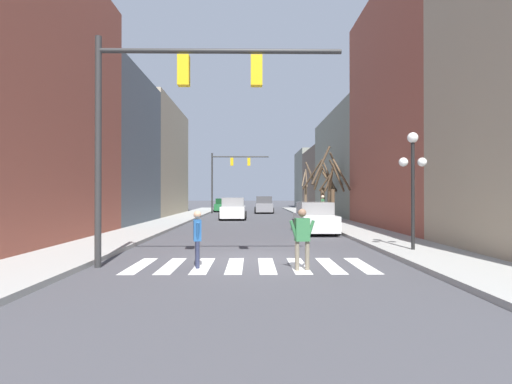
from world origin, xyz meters
The scene contains 20 objects.
ground_plane centered at (0.00, 0.00, 0.00)m, with size 240.00×240.00×0.00m, color #424247.
sidewalk_left centered at (-5.82, 0.00, 0.07)m, with size 2.69×90.00×0.15m.
sidewalk_right centered at (5.82, 0.00, 0.07)m, with size 2.69×90.00×0.15m.
building_row_left centered at (-10.17, 12.86, 5.53)m, with size 6.00×38.93×11.96m.
building_row_right centered at (10.17, 20.60, 5.51)m, with size 6.00×59.84×13.87m.
crosswalk_stripes centered at (0.00, -1.08, 0.00)m, with size 6.75×2.60×0.01m.
traffic_signal_near centered at (-2.28, -1.32, 4.65)m, with size 6.84×0.28×6.40m.
traffic_signal_far centered at (-2.52, 30.57, 4.68)m, with size 6.18×0.28×6.50m.
street_lamp_right_corner centered at (5.50, 1.09, 2.98)m, with size 0.95×0.36×3.98m.
car_driving_toward_lane centered at (1.37, 31.07, 0.84)m, with size 2.06×4.37×1.83m.
car_parked_right_far centered at (-1.46, 20.02, 0.82)m, with size 2.14×4.34×1.77m.
car_parked_right_mid centered at (3.34, 8.67, 0.76)m, with size 2.03×4.88×1.62m.
car_parked_right_near centered at (-3.33, 35.12, 0.73)m, with size 2.05×4.73×1.55m.
pedestrian_on_right_sidewalk centered at (-1.48, -1.38, 0.93)m, with size 0.27×0.67×1.56m.
pedestrian_on_left_sidewalk centered at (5.20, 16.54, 1.23)m, with size 0.31×0.79×1.82m.
pedestrian_crossing_street centered at (1.37, -1.80, 0.97)m, with size 0.71×0.27×1.64m.
street_tree_right_near centered at (6.29, 32.38, 2.79)m, with size 2.08×1.89×5.59m.
street_tree_left_near centered at (6.05, 21.27, 2.42)m, with size 2.78×2.18×4.87m.
street_tree_left_mid centered at (6.20, 18.98, 2.57)m, with size 3.06×1.71×5.72m.
street_tree_left_far centered at (5.95, 16.31, 2.30)m, with size 1.98×2.04×4.48m.
Camera 1 is at (0.02, -12.38, 2.01)m, focal length 28.00 mm.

